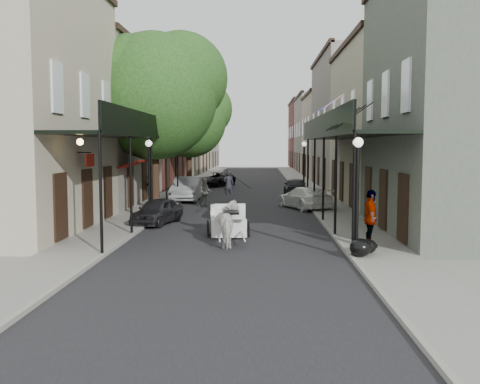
# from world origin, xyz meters

# --- Properties ---
(ground) EXTENTS (140.00, 140.00, 0.00)m
(ground) POSITION_xyz_m (0.00, 0.00, 0.00)
(ground) COLOR gray
(ground) RESTS_ON ground
(road) EXTENTS (8.00, 90.00, 0.01)m
(road) POSITION_xyz_m (0.00, 20.00, 0.01)
(road) COLOR black
(road) RESTS_ON ground
(sidewalk_left) EXTENTS (2.20, 90.00, 0.12)m
(sidewalk_left) POSITION_xyz_m (-5.00, 20.00, 0.06)
(sidewalk_left) COLOR gray
(sidewalk_left) RESTS_ON ground
(sidewalk_right) EXTENTS (2.20, 90.00, 0.12)m
(sidewalk_right) POSITION_xyz_m (5.00, 20.00, 0.06)
(sidewalk_right) COLOR gray
(sidewalk_right) RESTS_ON ground
(building_row_left) EXTENTS (5.00, 80.00, 10.50)m
(building_row_left) POSITION_xyz_m (-8.60, 30.00, 5.25)
(building_row_left) COLOR #A49E83
(building_row_left) RESTS_ON ground
(building_row_right) EXTENTS (5.00, 80.00, 10.50)m
(building_row_right) POSITION_xyz_m (8.60, 30.00, 5.25)
(building_row_right) COLOR gray
(building_row_right) RESTS_ON ground
(gallery_left) EXTENTS (2.20, 18.05, 4.88)m
(gallery_left) POSITION_xyz_m (-4.79, 6.98, 4.05)
(gallery_left) COLOR black
(gallery_left) RESTS_ON sidewalk_left
(gallery_right) EXTENTS (2.20, 18.05, 4.88)m
(gallery_right) POSITION_xyz_m (4.79, 6.98, 4.05)
(gallery_right) COLOR black
(gallery_right) RESTS_ON sidewalk_right
(tree_near) EXTENTS (7.31, 6.80, 9.63)m
(tree_near) POSITION_xyz_m (-4.20, 10.18, 6.49)
(tree_near) COLOR #382619
(tree_near) RESTS_ON sidewalk_left
(tree_far) EXTENTS (6.45, 6.00, 8.61)m
(tree_far) POSITION_xyz_m (-4.25, 24.18, 5.84)
(tree_far) COLOR #382619
(tree_far) RESTS_ON sidewalk_left
(lamppost_right_near) EXTENTS (0.32, 0.32, 3.71)m
(lamppost_right_near) POSITION_xyz_m (4.10, -2.00, 2.05)
(lamppost_right_near) COLOR black
(lamppost_right_near) RESTS_ON sidewalk_right
(lamppost_left) EXTENTS (0.32, 0.32, 3.71)m
(lamppost_left) POSITION_xyz_m (-4.10, 6.00, 2.05)
(lamppost_left) COLOR black
(lamppost_left) RESTS_ON sidewalk_left
(lamppost_right_far) EXTENTS (0.32, 0.32, 3.71)m
(lamppost_right_far) POSITION_xyz_m (4.10, 18.00, 2.05)
(lamppost_right_far) COLOR black
(lamppost_right_far) RESTS_ON sidewalk_right
(horse) EXTENTS (1.06, 1.96, 1.58)m
(horse) POSITION_xyz_m (0.05, 0.03, 0.79)
(horse) COLOR silver
(horse) RESTS_ON ground
(carriage) EXTENTS (1.79, 2.47, 2.65)m
(carriage) POSITION_xyz_m (-0.23, 2.48, 1.03)
(carriage) COLOR black
(carriage) RESTS_ON ground
(pedestrian_walking) EXTENTS (0.94, 0.80, 1.68)m
(pedestrian_walking) POSITION_xyz_m (-2.11, 12.36, 0.84)
(pedestrian_walking) COLOR #A1A198
(pedestrian_walking) RESTS_ON ground
(pedestrian_sidewalk_left) EXTENTS (1.22, 0.94, 1.67)m
(pedestrian_sidewalk_left) POSITION_xyz_m (-5.79, 14.76, 0.95)
(pedestrian_sidewalk_left) COLOR gray
(pedestrian_sidewalk_left) RESTS_ON sidewalk_left
(pedestrian_sidewalk_right) EXTENTS (0.55, 1.17, 1.96)m
(pedestrian_sidewalk_right) POSITION_xyz_m (4.84, -0.59, 1.10)
(pedestrian_sidewalk_right) COLOR gray
(pedestrian_sidewalk_right) RESTS_ON sidewalk_right
(car_left_near) EXTENTS (2.19, 3.73, 1.19)m
(car_left_near) POSITION_xyz_m (-3.60, 5.24, 0.60)
(car_left_near) COLOR black
(car_left_near) RESTS_ON ground
(car_left_mid) EXTENTS (1.69, 4.71, 1.55)m
(car_left_mid) POSITION_xyz_m (-3.60, 15.47, 0.77)
(car_left_mid) COLOR #A0A1A5
(car_left_mid) RESTS_ON ground
(car_left_far) EXTENTS (3.58, 4.79, 1.21)m
(car_left_far) POSITION_xyz_m (-2.76, 27.90, 0.61)
(car_left_far) COLOR black
(car_left_far) RESTS_ON ground
(car_right_near) EXTENTS (3.29, 4.69, 1.26)m
(car_right_near) POSITION_xyz_m (3.60, 11.34, 0.63)
(car_right_near) COLOR white
(car_right_near) RESTS_ON ground
(car_right_far) EXTENTS (1.55, 3.84, 1.31)m
(car_right_far) POSITION_xyz_m (3.60, 19.00, 0.65)
(car_right_far) COLOR black
(car_right_far) RESTS_ON ground
(trash_bags) EXTENTS (0.93, 1.08, 0.57)m
(trash_bags) POSITION_xyz_m (4.32, -2.03, 0.39)
(trash_bags) COLOR black
(trash_bags) RESTS_ON sidewalk_right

